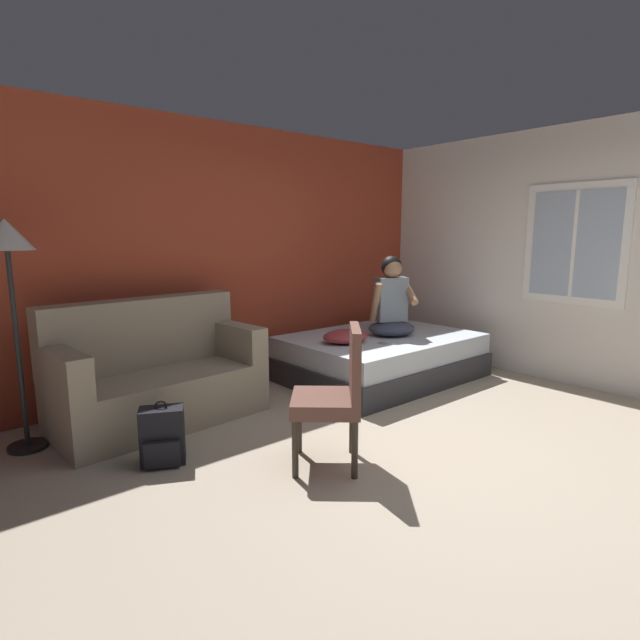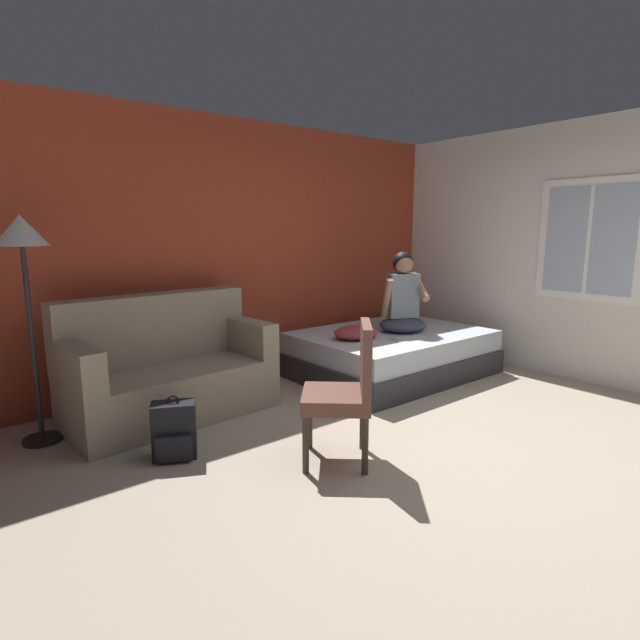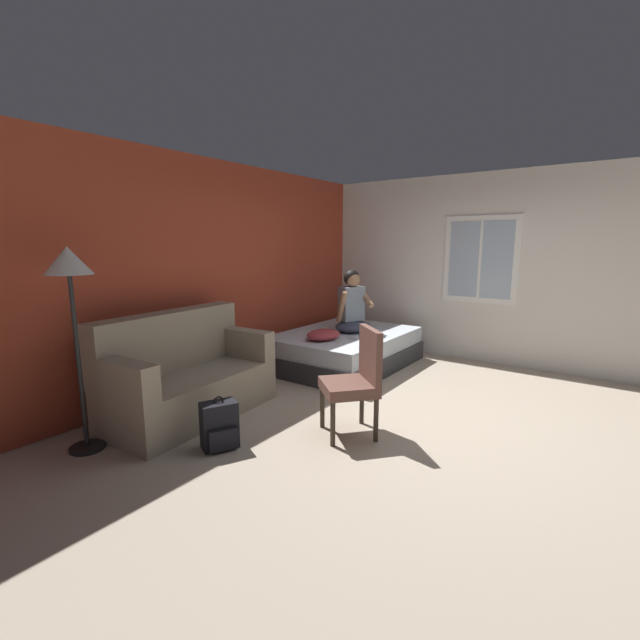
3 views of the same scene
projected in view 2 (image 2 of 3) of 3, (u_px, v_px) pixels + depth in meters
The scene contains 11 objects.
ground_plane at pixel (474, 459), 3.51m from camera, with size 40.00×40.00×0.00m, color tan.
wall_back_accent at pixel (257, 252), 5.44m from camera, with size 9.90×0.16×2.70m, color #993823.
wall_side_with_window at pixel (634, 255), 4.84m from camera, with size 0.19×6.90×2.70m.
bed at pixel (391, 353), 5.55m from camera, with size 2.07×1.52×0.48m.
couch at pixel (168, 371), 4.30m from camera, with size 1.76×0.95×1.04m.
side_chair at pixel (346, 388), 3.40m from camera, with size 0.65×0.65×0.98m.
person_seated at pixel (403, 300), 5.45m from camera, with size 0.65×0.61×0.88m.
backpack at pixel (174, 431), 3.51m from camera, with size 0.35×0.33×0.46m.
throw_pillow at pixel (356, 332), 5.12m from camera, with size 0.48×0.36×0.14m, color #993338.
cell_phone at pixel (395, 340), 5.07m from camera, with size 0.07×0.14×0.01m, color #B7B7BC.
floor_lamp at pixel (23, 253), 3.55m from camera, with size 0.36×0.36×1.70m.
Camera 2 is at (-2.91, -1.87, 1.60)m, focal length 28.00 mm.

